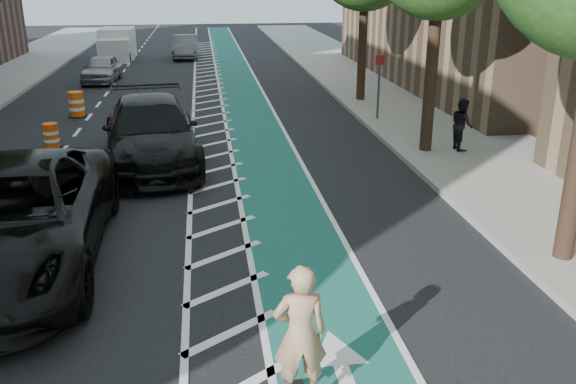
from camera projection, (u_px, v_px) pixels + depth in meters
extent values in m
plane|color=black|center=(140.00, 295.00, 10.53)|extent=(120.00, 120.00, 0.00)
cube|color=#17524A|center=(259.00, 140.00, 20.23)|extent=(2.00, 90.00, 0.01)
cube|color=silver|center=(214.00, 142.00, 20.04)|extent=(1.40, 90.00, 0.01)
cube|color=gray|center=(446.00, 132.00, 21.05)|extent=(5.00, 90.00, 0.15)
cube|color=gray|center=(377.00, 134.00, 20.73)|extent=(0.12, 90.00, 0.16)
cylinder|color=#382619|center=(427.00, 81.00, 18.26)|extent=(0.36, 0.36, 4.40)
cylinder|color=#382619|center=(360.00, 50.00, 25.71)|extent=(0.36, 0.36, 4.40)
cylinder|color=#4C4C4C|center=(379.00, 90.00, 22.29)|extent=(0.08, 0.08, 2.40)
cube|color=red|center=(380.00, 60.00, 21.91)|extent=(0.35, 0.02, 0.35)
imported|color=tan|center=(300.00, 334.00, 7.55)|extent=(0.69, 0.46, 1.88)
imported|color=black|center=(10.00, 218.00, 11.21)|extent=(3.50, 7.24, 1.99)
imported|color=black|center=(151.00, 132.00, 17.55)|extent=(3.25, 6.62, 1.85)
imported|color=gray|center=(102.00, 69.00, 30.94)|extent=(1.83, 4.01, 1.33)
imported|color=slate|center=(185.00, 47.00, 39.66)|extent=(1.61, 4.44, 1.46)
imported|color=black|center=(462.00, 124.00, 18.44)|extent=(0.60, 0.76, 1.57)
cube|color=silver|center=(118.00, 43.00, 39.65)|extent=(2.13, 3.06, 1.89)
cube|color=silver|center=(114.00, 51.00, 37.62)|extent=(1.92, 1.55, 1.42)
cylinder|color=black|center=(100.00, 58.00, 37.27)|extent=(0.25, 0.67, 0.66)
cylinder|color=black|center=(129.00, 58.00, 37.52)|extent=(0.25, 0.67, 0.66)
cylinder|color=black|center=(107.00, 52.00, 40.44)|extent=(0.25, 0.67, 0.66)
cylinder|color=black|center=(133.00, 51.00, 40.68)|extent=(0.25, 0.67, 0.66)
cylinder|color=#EC4C0C|center=(51.00, 136.00, 19.26)|extent=(0.46, 0.46, 0.79)
cylinder|color=silver|center=(52.00, 140.00, 19.31)|extent=(0.47, 0.47, 0.11)
cylinder|color=silver|center=(51.00, 132.00, 19.22)|extent=(0.47, 0.47, 0.11)
cylinder|color=black|center=(53.00, 147.00, 19.39)|extent=(0.58, 0.58, 0.04)
cylinder|color=#F1580C|center=(77.00, 104.00, 23.44)|extent=(0.56, 0.56, 0.97)
cylinder|color=silver|center=(77.00, 108.00, 23.50)|extent=(0.57, 0.57, 0.13)
cylinder|color=silver|center=(76.00, 101.00, 23.40)|extent=(0.57, 0.57, 0.13)
cylinder|color=black|center=(78.00, 116.00, 23.60)|extent=(0.71, 0.71, 0.04)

